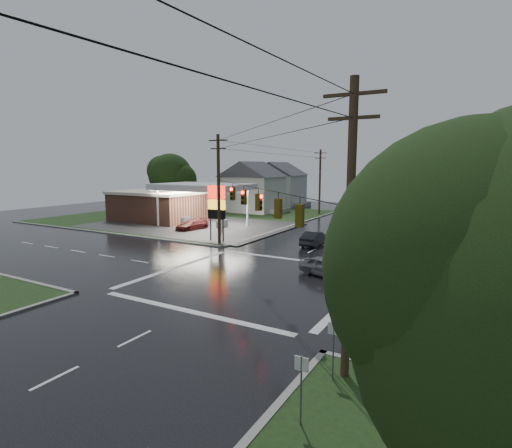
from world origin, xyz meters
The scene contains 15 objects.
ground centered at (0.00, 0.00, 0.00)m, with size 120.00×120.00×0.00m, color black.
grass_nw centered at (-26.00, 26.00, 0.04)m, with size 36.00×36.00×0.08m, color black.
gas_station centered at (-25.68, 19.70, 2.55)m, with size 26.20×18.00×5.60m.
pylon_sign centered at (-10.50, 10.50, 4.01)m, with size 2.00×0.35×6.00m.
utility_pole_nw centered at (-9.50, 9.50, 5.72)m, with size 2.20×0.32×11.00m.
utility_pole_se centered at (9.50, -9.50, 5.72)m, with size 2.20×0.32×11.00m.
utility_pole_n centered at (-9.50, 38.00, 5.47)m, with size 2.20×0.32×10.50m.
traffic_signals centered at (0.02, -0.02, 6.48)m, with size 26.87×26.87×1.47m.
house_near centered at (-20.95, 36.00, 4.41)m, with size 11.05×8.48×8.60m.
house_far centered at (-21.95, 48.00, 4.41)m, with size 11.05×8.48×8.60m.
tree_nw_behind centered at (-33.84, 29.99, 6.18)m, with size 8.93×7.60×10.00m.
tree_ne_near centered at (14.14, 21.99, 5.56)m, with size 7.99×6.80×8.98m.
car_north centered at (-0.80, 13.61, 0.72)m, with size 1.53×4.39×1.45m, color black.
car_crossing centered at (4.01, 3.48, 0.68)m, with size 1.62×4.02×1.37m, color slate.
car_pump centered at (-17.45, 15.03, 0.66)m, with size 1.84×4.53×1.31m, color #4D1211.
Camera 1 is at (13.58, -23.47, 7.98)m, focal length 28.00 mm.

